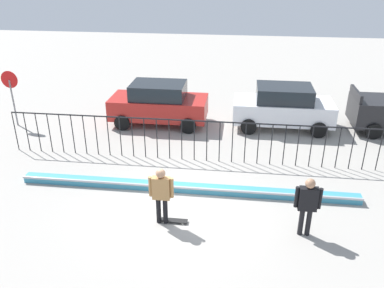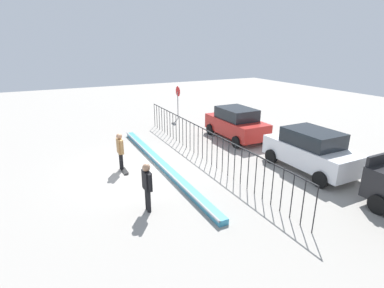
{
  "view_description": "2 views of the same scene",
  "coord_description": "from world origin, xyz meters",
  "px_view_note": "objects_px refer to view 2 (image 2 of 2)",
  "views": [
    {
      "loc": [
        1.59,
        -10.03,
        6.93
      ],
      "look_at": [
        0.08,
        1.95,
        1.26
      ],
      "focal_mm": 37.41,
      "sensor_mm": 36.0,
      "label": 1
    },
    {
      "loc": [
        12.22,
        -3.5,
        5.47
      ],
      "look_at": [
        0.44,
        2.44,
        1.03
      ],
      "focal_mm": 27.59,
      "sensor_mm": 36.0,
      "label": 2
    }
  ],
  "objects_px": {
    "skateboarder": "(120,148)",
    "stop_sign": "(178,98)",
    "parked_car_white": "(311,150)",
    "parked_car_red": "(236,123)",
    "camera_operator": "(147,183)",
    "skateboard": "(125,171)"
  },
  "relations": [
    {
      "from": "skateboarder",
      "to": "stop_sign",
      "type": "relative_size",
      "value": 0.7
    },
    {
      "from": "skateboarder",
      "to": "parked_car_white",
      "type": "relative_size",
      "value": 0.41
    },
    {
      "from": "skateboarder",
      "to": "parked_car_red",
      "type": "relative_size",
      "value": 0.41
    },
    {
      "from": "skateboarder",
      "to": "camera_operator",
      "type": "height_order",
      "value": "camera_operator"
    },
    {
      "from": "parked_car_red",
      "to": "parked_car_white",
      "type": "relative_size",
      "value": 1.0
    },
    {
      "from": "skateboarder",
      "to": "stop_sign",
      "type": "distance_m",
      "value": 10.21
    },
    {
      "from": "skateboard",
      "to": "parked_car_red",
      "type": "bearing_deg",
      "value": 126.63
    },
    {
      "from": "parked_car_red",
      "to": "stop_sign",
      "type": "relative_size",
      "value": 1.72
    },
    {
      "from": "skateboard",
      "to": "skateboarder",
      "type": "bearing_deg",
      "value": -149.26
    },
    {
      "from": "parked_car_red",
      "to": "skateboarder",
      "type": "bearing_deg",
      "value": -77.17
    },
    {
      "from": "skateboarder",
      "to": "skateboard",
      "type": "bearing_deg",
      "value": -23.25
    },
    {
      "from": "skateboarder",
      "to": "camera_operator",
      "type": "xyz_separation_m",
      "value": [
        3.95,
        -0.05,
        0.01
      ]
    },
    {
      "from": "parked_car_red",
      "to": "stop_sign",
      "type": "xyz_separation_m",
      "value": [
        -6.34,
        -1.0,
        0.64
      ]
    },
    {
      "from": "camera_operator",
      "to": "stop_sign",
      "type": "xyz_separation_m",
      "value": [
        -11.88,
        6.47,
        0.56
      ]
    },
    {
      "from": "parked_car_red",
      "to": "parked_car_white",
      "type": "bearing_deg",
      "value": 3.31
    },
    {
      "from": "skateboarder",
      "to": "stop_sign",
      "type": "bearing_deg",
      "value": 109.16
    },
    {
      "from": "camera_operator",
      "to": "parked_car_red",
      "type": "xyz_separation_m",
      "value": [
        -5.53,
        7.47,
        -0.08
      ]
    },
    {
      "from": "parked_car_white",
      "to": "stop_sign",
      "type": "bearing_deg",
      "value": -173.46
    },
    {
      "from": "skateboard",
      "to": "parked_car_red",
      "type": "height_order",
      "value": "parked_car_red"
    },
    {
      "from": "skateboard",
      "to": "stop_sign",
      "type": "bearing_deg",
      "value": 164.47
    },
    {
      "from": "skateboard",
      "to": "parked_car_red",
      "type": "distance_m",
      "value": 7.67
    },
    {
      "from": "skateboarder",
      "to": "skateboard",
      "type": "height_order",
      "value": "skateboarder"
    }
  ]
}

